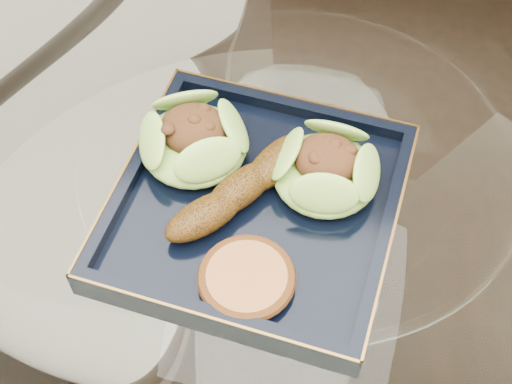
# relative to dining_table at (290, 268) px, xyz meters

# --- Properties ---
(dining_table) EXTENTS (1.13, 1.13, 0.77)m
(dining_table) POSITION_rel_dining_table_xyz_m (0.00, 0.00, 0.00)
(dining_table) COLOR white
(dining_table) RESTS_ON ground
(dining_chair) EXTENTS (0.53, 0.53, 1.08)m
(dining_chair) POSITION_rel_dining_table_xyz_m (0.13, 0.29, 0.01)
(dining_chair) COLOR black
(dining_chair) RESTS_ON ground
(navy_plate) EXTENTS (0.29, 0.29, 0.02)m
(navy_plate) POSITION_rel_dining_table_xyz_m (-0.03, -0.04, 0.17)
(navy_plate) COLOR black
(navy_plate) RESTS_ON dining_table
(lettuce_wrap_left) EXTENTS (0.12, 0.12, 0.04)m
(lettuce_wrap_left) POSITION_rel_dining_table_xyz_m (-0.11, 0.01, 0.20)
(lettuce_wrap_left) COLOR #5A9029
(lettuce_wrap_left) RESTS_ON navy_plate
(lettuce_wrap_right) EXTENTS (0.14, 0.14, 0.04)m
(lettuce_wrap_right) POSITION_rel_dining_table_xyz_m (0.03, 0.00, 0.20)
(lettuce_wrap_right) COLOR #69A02E
(lettuce_wrap_right) RESTS_ON navy_plate
(roasted_plantain) EXTENTS (0.12, 0.16, 0.03)m
(roasted_plantain) POSITION_rel_dining_table_xyz_m (-0.05, -0.04, 0.20)
(roasted_plantain) COLOR #573209
(roasted_plantain) RESTS_ON navy_plate
(crumb_patty) EXTENTS (0.10, 0.10, 0.01)m
(crumb_patty) POSITION_rel_dining_table_xyz_m (-0.02, -0.13, 0.19)
(crumb_patty) COLOR #AA6838
(crumb_patty) RESTS_ON navy_plate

